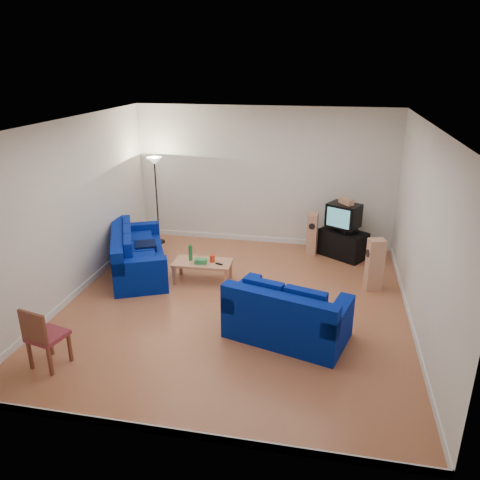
% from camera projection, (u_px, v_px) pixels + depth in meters
% --- Properties ---
extents(room, '(6.01, 6.51, 3.21)m').
position_uv_depth(room, '(235.00, 224.00, 7.86)').
color(room, brown).
rests_on(room, ground).
extents(sofa_three_seat, '(1.89, 2.53, 0.90)m').
position_uv_depth(sofa_three_seat, '(135.00, 257.00, 9.63)').
color(sofa_three_seat, '#001272').
rests_on(sofa_three_seat, ground).
extents(sofa_loveseat, '(2.05, 1.49, 0.92)m').
position_uv_depth(sofa_loveseat, '(286.00, 319.00, 7.29)').
color(sofa_loveseat, '#001272').
rests_on(sofa_loveseat, ground).
extents(coffee_table, '(1.16, 0.61, 0.41)m').
position_uv_depth(coffee_table, '(203.00, 264.00, 9.21)').
color(coffee_table, tan).
rests_on(coffee_table, ground).
extents(bottle, '(0.09, 0.09, 0.32)m').
position_uv_depth(bottle, '(191.00, 253.00, 9.21)').
color(bottle, '#197233').
rests_on(bottle, coffee_table).
extents(tissue_box, '(0.24, 0.14, 0.09)m').
position_uv_depth(tissue_box, '(201.00, 261.00, 9.09)').
color(tissue_box, green).
rests_on(tissue_box, coffee_table).
extents(red_canister, '(0.11, 0.11, 0.14)m').
position_uv_depth(red_canister, '(212.00, 258.00, 9.17)').
color(red_canister, red).
rests_on(red_canister, coffee_table).
extents(remote, '(0.16, 0.10, 0.02)m').
position_uv_depth(remote, '(219.00, 264.00, 9.07)').
color(remote, black).
rests_on(remote, coffee_table).
extents(tv_stand, '(1.13, 1.01, 0.61)m').
position_uv_depth(tv_stand, '(343.00, 244.00, 10.40)').
color(tv_stand, black).
rests_on(tv_stand, ground).
extents(av_receiver, '(0.53, 0.55, 0.10)m').
position_uv_depth(av_receiver, '(346.00, 229.00, 10.23)').
color(av_receiver, black).
rests_on(av_receiver, tv_stand).
extents(television, '(0.81, 0.74, 0.51)m').
position_uv_depth(television, '(344.00, 215.00, 10.18)').
color(television, black).
rests_on(television, av_receiver).
extents(centre_speaker, '(0.33, 0.38, 0.13)m').
position_uv_depth(centre_speaker, '(346.00, 201.00, 10.07)').
color(centre_speaker, tan).
rests_on(centre_speaker, television).
extents(speaker_left, '(0.24, 0.31, 0.95)m').
position_uv_depth(speaker_left, '(312.00, 234.00, 10.50)').
color(speaker_left, tan).
rests_on(speaker_left, ground).
extents(speaker_right, '(0.36, 0.30, 1.02)m').
position_uv_depth(speaker_right, '(375.00, 265.00, 8.81)').
color(speaker_right, tan).
rests_on(speaker_right, ground).
extents(floor_lamp, '(0.35, 0.35, 2.07)m').
position_uv_depth(floor_lamp, '(155.00, 173.00, 10.73)').
color(floor_lamp, black).
rests_on(floor_lamp, ground).
extents(dining_chair, '(0.55, 0.55, 0.96)m').
position_uv_depth(dining_chair, '(43.00, 335.00, 6.50)').
color(dining_chair, brown).
rests_on(dining_chair, ground).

